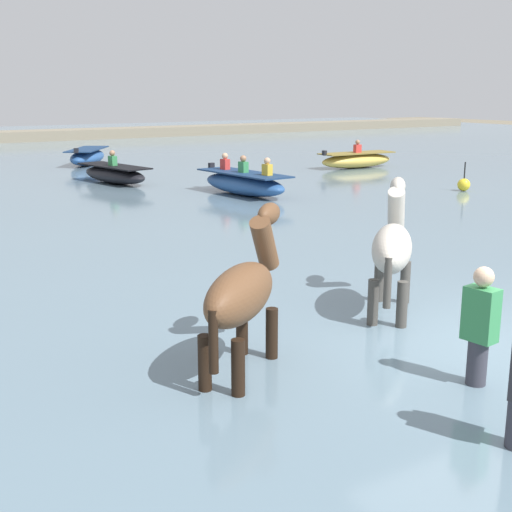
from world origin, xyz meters
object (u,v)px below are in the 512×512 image
at_px(horse_lead_bay, 243,297).
at_px(boat_far_inshore, 87,157).
at_px(boat_distant_east, 114,174).
at_px(boat_far_offshore, 357,160).
at_px(channel_buoy, 464,184).
at_px(person_onlooker_right, 479,342).
at_px(boat_distant_west, 244,183).
at_px(horse_trailing_pinto, 392,251).

distance_m(horse_lead_bay, boat_far_inshore, 21.65).
bearing_deg(boat_distant_east, boat_far_offshore, -4.47).
xyz_separation_m(boat_distant_east, channel_buoy, (7.97, -7.20, -0.09)).
bearing_deg(person_onlooker_right, boat_distant_west, 68.63).
xyz_separation_m(boat_distant_west, person_onlooker_right, (-4.79, -12.25, 0.12)).
xyz_separation_m(boat_distant_east, boat_far_inshore, (1.15, 5.88, 0.03)).
bearing_deg(horse_trailing_pinto, person_onlooker_right, -112.26).
relative_size(boat_far_inshore, person_onlooker_right, 1.94).
relative_size(horse_trailing_pinto, person_onlooker_right, 1.29).
bearing_deg(channel_buoy, boat_far_inshore, 117.54).
distance_m(boat_far_offshore, boat_far_inshore, 10.59).
relative_size(person_onlooker_right, channel_buoy, 1.93).
height_order(horse_trailing_pinto, boat_distant_west, horse_trailing_pinto).
bearing_deg(channel_buoy, horse_lead_bay, -147.65).
distance_m(horse_trailing_pinto, person_onlooker_right, 2.40).
height_order(boat_distant_east, person_onlooker_right, person_onlooker_right).
relative_size(horse_lead_bay, boat_distant_west, 0.60).
bearing_deg(person_onlooker_right, boat_distant_east, 80.99).
bearing_deg(horse_lead_bay, boat_far_inshore, 75.11).
xyz_separation_m(horse_trailing_pinto, person_onlooker_right, (-0.90, -2.19, -0.38)).
bearing_deg(channel_buoy, boat_distant_east, 137.91).
relative_size(horse_trailing_pinto, boat_distant_east, 0.65).
distance_m(boat_far_offshore, boat_distant_west, 8.11).
relative_size(horse_lead_bay, boat_distant_east, 0.63).
height_order(horse_lead_bay, channel_buoy, horse_lead_bay).
bearing_deg(horse_lead_bay, horse_trailing_pinto, 13.47).
xyz_separation_m(boat_far_offshore, channel_buoy, (-1.44, -6.46, -0.11)).
relative_size(boat_far_offshore, channel_buoy, 3.79).
height_order(horse_trailing_pinto, person_onlooker_right, horse_trailing_pinto).
height_order(horse_trailing_pinto, boat_distant_east, horse_trailing_pinto).
bearing_deg(horse_trailing_pinto, horse_lead_bay, -166.53).
bearing_deg(horse_trailing_pinto, boat_far_offshore, 50.79).
relative_size(horse_lead_bay, channel_buoy, 2.44).
height_order(boat_far_offshore, channel_buoy, boat_far_offshore).
height_order(horse_lead_bay, boat_far_inshore, horse_lead_bay).
bearing_deg(horse_trailing_pinto, channel_buoy, 36.58).
relative_size(horse_lead_bay, boat_far_offshore, 0.64).
relative_size(boat_distant_east, boat_distant_west, 0.95).
xyz_separation_m(person_onlooker_right, channel_buoy, (10.60, 9.40, -0.26)).
distance_m(horse_lead_bay, boat_far_offshore, 19.90).
relative_size(boat_far_inshore, channel_buoy, 3.73).
xyz_separation_m(horse_trailing_pinto, boat_far_inshore, (2.88, 20.28, -0.51)).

